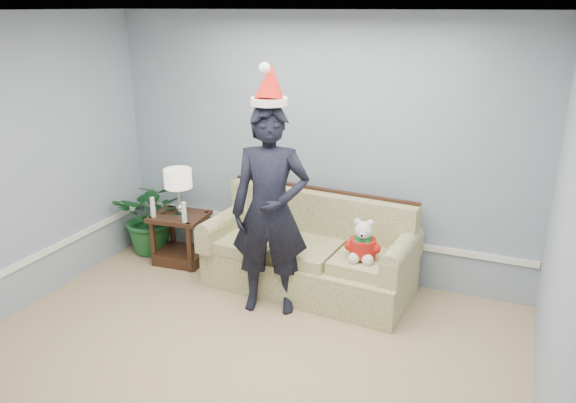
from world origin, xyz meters
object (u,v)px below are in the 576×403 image
(side_table, at_px, (181,243))
(teddy_bear, at_px, (363,245))
(houseplant, at_px, (152,216))
(table_lamp, at_px, (178,180))
(man, at_px, (270,212))
(sofa, at_px, (310,256))

(side_table, distance_m, teddy_bear, 2.19)
(houseplant, height_order, teddy_bear, teddy_bear)
(table_lamp, xyz_separation_m, man, (1.32, -0.50, 0.01))
(houseplant, relative_size, teddy_bear, 2.18)
(sofa, bearing_deg, table_lamp, -174.25)
(sofa, height_order, teddy_bear, sofa)
(sofa, distance_m, table_lamp, 1.63)
(sofa, distance_m, side_table, 1.55)
(side_table, relative_size, man, 0.32)
(houseplant, bearing_deg, teddy_bear, -7.16)
(side_table, xyz_separation_m, teddy_bear, (2.13, -0.21, 0.43))
(table_lamp, distance_m, houseplant, 0.73)
(table_lamp, relative_size, man, 0.27)
(side_table, height_order, teddy_bear, teddy_bear)
(sofa, xyz_separation_m, houseplant, (-2.00, 0.11, 0.10))
(houseplant, distance_m, man, 1.99)
(sofa, distance_m, man, 0.85)
(sofa, relative_size, man, 1.08)
(teddy_bear, bearing_deg, man, -164.59)
(man, bearing_deg, side_table, 142.85)
(houseplant, bearing_deg, sofa, -3.14)
(sofa, bearing_deg, side_table, -175.28)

